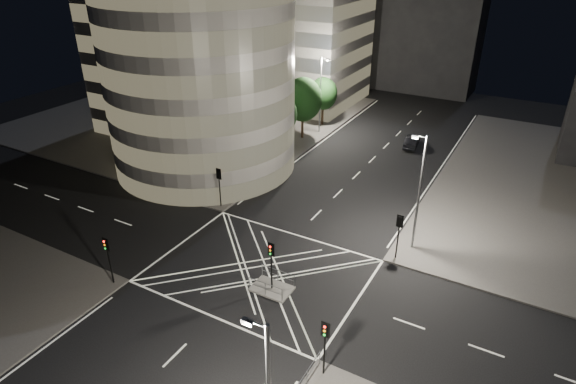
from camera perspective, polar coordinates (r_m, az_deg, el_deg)
The scene contains 22 objects.
ground at distance 38.50m, azimuth -3.34°, elevation -9.31°, with size 120.00×120.00×0.00m, color black.
sidewalk_far_left at distance 73.63m, azimuth -11.29°, elevation 8.87°, with size 42.00×42.00×0.15m, color #4D4A48.
central_island at distance 36.61m, azimuth -1.93°, elevation -11.38°, with size 3.00×2.00×0.15m, color slate.
office_tower_curved at distance 59.21m, azimuth -11.30°, elevation 16.96°, with size 30.00×29.00×27.20m.
office_block_rear at distance 79.02m, azimuth -0.61°, elevation 18.93°, with size 24.00×16.00×22.00m, color gray.
building_far_end at distance 87.42m, azimuth 15.82°, elevation 17.37°, with size 18.00×8.00×18.00m, color black.
tree_a at distance 48.12m, azimuth -8.33°, elevation 4.21°, with size 4.41×4.41×6.61m.
tree_b at distance 52.35m, azimuth -4.43°, elevation 7.25°, with size 4.83×4.83×7.59m.
tree_c at distance 57.10m, azimuth -1.08°, elevation 9.20°, with size 4.31×4.31×7.41m.
tree_d at distance 62.05m, azimuth 1.76°, elevation 10.90°, with size 4.91×4.91×7.94m.
tree_e at distance 67.42m, azimuth 4.18°, elevation 11.55°, with size 3.90×3.90×6.62m.
traffic_signal_fl at distance 46.13m, azimuth -8.16°, elevation 1.37°, with size 0.55×0.22×4.00m.
traffic_signal_nl at distance 37.81m, azimuth -20.61°, elevation -6.68°, with size 0.55×0.22×4.00m.
traffic_signal_fr at distance 39.11m, azimuth 13.02°, elevation -4.25°, with size 0.55×0.22×4.00m.
traffic_signal_nr at distance 28.84m, azimuth 4.41°, elevation -16.94°, with size 0.55×0.22×4.00m.
traffic_signal_island at distance 34.89m, azimuth -2.00°, elevation -7.76°, with size 0.55×0.22×4.00m.
street_lamp_left_near at distance 49.26m, azimuth -5.34°, elevation 6.61°, with size 1.25×0.25×10.00m.
street_lamp_left_far at distance 64.09m, azimuth 3.91°, elevation 11.66°, with size 1.25×0.25×10.00m.
street_lamp_right_far at distance 39.60m, azimuth 15.26°, elevation 0.25°, with size 1.25×0.25×10.00m.
railing_island_south at distance 35.62m, azimuth -2.70°, elevation -11.39°, with size 2.80×0.06×1.10m, color slate.
railing_island_north at distance 36.82m, azimuth -1.21°, elevation -9.86°, with size 2.80×0.06×1.10m, color slate.
sedan at distance 62.83m, azimuth 14.47°, elevation 5.86°, with size 1.53×4.38×1.44m, color black.
Camera 1 is at (16.99, -25.68, 23.11)m, focal length 30.00 mm.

